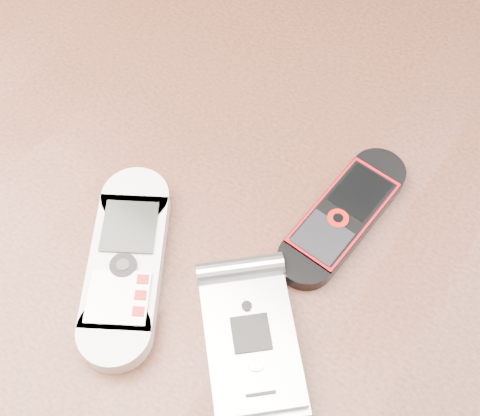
# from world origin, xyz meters

# --- Properties ---
(table) EXTENTS (1.20, 0.80, 0.75)m
(table) POSITION_xyz_m (0.00, 0.00, 0.64)
(table) COLOR black
(table) RESTS_ON ground
(nokia_white) EXTENTS (0.12, 0.16, 0.02)m
(nokia_white) POSITION_xyz_m (-0.04, -0.08, 0.76)
(nokia_white) COLOR silver
(nokia_white) RESTS_ON table
(nokia_black_red) EXTENTS (0.06, 0.14, 0.01)m
(nokia_black_red) POSITION_xyz_m (0.07, 0.04, 0.76)
(nokia_black_red) COLOR black
(nokia_black_red) RESTS_ON table
(motorola_razr) EXTENTS (0.12, 0.13, 0.02)m
(motorola_razr) POSITION_xyz_m (0.07, -0.08, 0.76)
(motorola_razr) COLOR silver
(motorola_razr) RESTS_ON table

